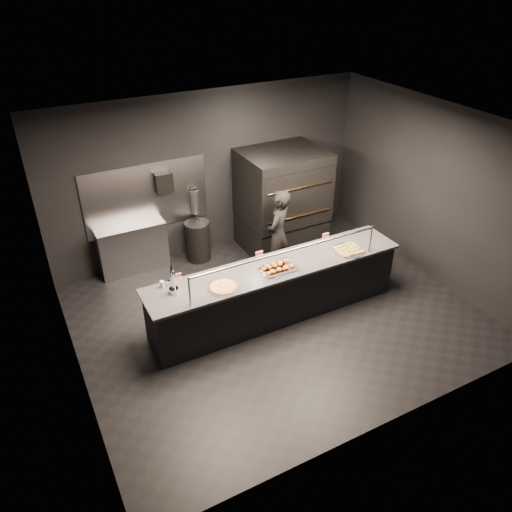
{
  "coord_description": "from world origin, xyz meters",
  "views": [
    {
      "loc": [
        -3.22,
        -5.43,
        4.95
      ],
      "look_at": [
        -0.25,
        0.2,
        1.06
      ],
      "focal_mm": 35.0,
      "sensor_mm": 36.0,
      "label": 1
    }
  ],
  "objects_px": {
    "service_counter": "(276,291)",
    "prep_shelf": "(133,249)",
    "fire_extinguisher": "(195,202)",
    "slider_tray_b": "(280,267)",
    "beer_tap": "(173,284)",
    "trash_bin": "(198,241)",
    "worker": "(278,234)",
    "square_pizza": "(348,250)",
    "slider_tray_a": "(274,269)",
    "round_pizza": "(223,287)",
    "towel_dispenser": "(164,182)",
    "pizza_oven": "(282,200)"
  },
  "relations": [
    {
      "from": "beer_tap",
      "to": "worker",
      "type": "distance_m",
      "value": 2.42
    },
    {
      "from": "beer_tap",
      "to": "trash_bin",
      "type": "bearing_deg",
      "value": 60.87
    },
    {
      "from": "service_counter",
      "to": "round_pizza",
      "type": "xyz_separation_m",
      "value": [
        -0.95,
        -0.15,
        0.47
      ]
    },
    {
      "from": "service_counter",
      "to": "towel_dispenser",
      "type": "height_order",
      "value": "towel_dispenser"
    },
    {
      "from": "fire_extinguisher",
      "to": "beer_tap",
      "type": "distance_m",
      "value": 2.65
    },
    {
      "from": "pizza_oven",
      "to": "worker",
      "type": "distance_m",
      "value": 1.07
    },
    {
      "from": "beer_tap",
      "to": "round_pizza",
      "type": "xyz_separation_m",
      "value": [
        0.65,
        -0.21,
        -0.13
      ]
    },
    {
      "from": "slider_tray_a",
      "to": "trash_bin",
      "type": "distance_m",
      "value": 2.36
    },
    {
      "from": "beer_tap",
      "to": "slider_tray_b",
      "type": "bearing_deg",
      "value": -5.23
    },
    {
      "from": "prep_shelf",
      "to": "towel_dispenser",
      "type": "distance_m",
      "value": 1.31
    },
    {
      "from": "trash_bin",
      "to": "round_pizza",
      "type": "bearing_deg",
      "value": -102.68
    },
    {
      "from": "prep_shelf",
      "to": "slider_tray_a",
      "type": "relative_size",
      "value": 2.67
    },
    {
      "from": "slider_tray_b",
      "to": "pizza_oven",
      "type": "bearing_deg",
      "value": 58.81
    },
    {
      "from": "slider_tray_a",
      "to": "trash_bin",
      "type": "bearing_deg",
      "value": 98.27
    },
    {
      "from": "trash_bin",
      "to": "worker",
      "type": "relative_size",
      "value": 0.47
    },
    {
      "from": "worker",
      "to": "square_pizza",
      "type": "bearing_deg",
      "value": 78.42
    },
    {
      "from": "fire_extinguisher",
      "to": "beer_tap",
      "type": "bearing_deg",
      "value": -118.15
    },
    {
      "from": "prep_shelf",
      "to": "beer_tap",
      "type": "distance_m",
      "value": 2.34
    },
    {
      "from": "prep_shelf",
      "to": "trash_bin",
      "type": "bearing_deg",
      "value": -7.55
    },
    {
      "from": "prep_shelf",
      "to": "square_pizza",
      "type": "height_order",
      "value": "square_pizza"
    },
    {
      "from": "trash_bin",
      "to": "slider_tray_a",
      "type": "bearing_deg",
      "value": -81.73
    },
    {
      "from": "prep_shelf",
      "to": "worker",
      "type": "xyz_separation_m",
      "value": [
        2.21,
        -1.3,
        0.36
      ]
    },
    {
      "from": "round_pizza",
      "to": "slider_tray_a",
      "type": "distance_m",
      "value": 0.85
    },
    {
      "from": "fire_extinguisher",
      "to": "trash_bin",
      "type": "relative_size",
      "value": 0.67
    },
    {
      "from": "service_counter",
      "to": "prep_shelf",
      "type": "distance_m",
      "value": 2.82
    },
    {
      "from": "fire_extinguisher",
      "to": "trash_bin",
      "type": "xyz_separation_m",
      "value": [
        -0.08,
        -0.24,
        -0.68
      ]
    },
    {
      "from": "beer_tap",
      "to": "worker",
      "type": "height_order",
      "value": "worker"
    },
    {
      "from": "pizza_oven",
      "to": "beer_tap",
      "type": "height_order",
      "value": "pizza_oven"
    },
    {
      "from": "round_pizza",
      "to": "slider_tray_a",
      "type": "bearing_deg",
      "value": 3.39
    },
    {
      "from": "prep_shelf",
      "to": "beer_tap",
      "type": "bearing_deg",
      "value": -90.0
    },
    {
      "from": "round_pizza",
      "to": "square_pizza",
      "type": "height_order",
      "value": "square_pizza"
    },
    {
      "from": "prep_shelf",
      "to": "slider_tray_b",
      "type": "relative_size",
      "value": 2.14
    },
    {
      "from": "pizza_oven",
      "to": "round_pizza",
      "type": "height_order",
      "value": "pizza_oven"
    },
    {
      "from": "fire_extinguisher",
      "to": "slider_tray_b",
      "type": "relative_size",
      "value": 0.9
    },
    {
      "from": "slider_tray_b",
      "to": "square_pizza",
      "type": "relative_size",
      "value": 1.15
    },
    {
      "from": "fire_extinguisher",
      "to": "worker",
      "type": "xyz_separation_m",
      "value": [
        0.96,
        -1.38,
        -0.25
      ]
    },
    {
      "from": "slider_tray_b",
      "to": "worker",
      "type": "relative_size",
      "value": 0.35
    },
    {
      "from": "slider_tray_a",
      "to": "beer_tap",
      "type": "bearing_deg",
      "value": 173.78
    },
    {
      "from": "towel_dispenser",
      "to": "slider_tray_b",
      "type": "distance_m",
      "value": 2.7
    },
    {
      "from": "beer_tap",
      "to": "slider_tray_b",
      "type": "relative_size",
      "value": 0.92
    },
    {
      "from": "worker",
      "to": "round_pizza",
      "type": "bearing_deg",
      "value": -2.36
    },
    {
      "from": "prep_shelf",
      "to": "beer_tap",
      "type": "height_order",
      "value": "beer_tap"
    },
    {
      "from": "square_pizza",
      "to": "trash_bin",
      "type": "bearing_deg",
      "value": 125.56
    },
    {
      "from": "fire_extinguisher",
      "to": "round_pizza",
      "type": "distance_m",
      "value": 2.62
    },
    {
      "from": "prep_shelf",
      "to": "towel_dispenser",
      "type": "xyz_separation_m",
      "value": [
        0.7,
        0.07,
        1.1
      ]
    },
    {
      "from": "trash_bin",
      "to": "worker",
      "type": "height_order",
      "value": "worker"
    },
    {
      "from": "service_counter",
      "to": "square_pizza",
      "type": "xyz_separation_m",
      "value": [
        1.22,
        -0.14,
        0.47
      ]
    },
    {
      "from": "slider_tray_a",
      "to": "round_pizza",
      "type": "bearing_deg",
      "value": -176.61
    },
    {
      "from": "round_pizza",
      "to": "slider_tray_b",
      "type": "bearing_deg",
      "value": 4.06
    },
    {
      "from": "service_counter",
      "to": "prep_shelf",
      "type": "height_order",
      "value": "service_counter"
    }
  ]
}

